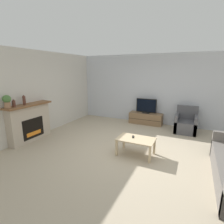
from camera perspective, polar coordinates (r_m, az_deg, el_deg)
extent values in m
plane|color=tan|center=(4.80, 5.06, -12.39)|extent=(24.00, 24.00, 0.00)
cube|color=silver|center=(7.07, 13.40, 7.15)|extent=(12.00, 0.06, 2.70)
cube|color=beige|center=(6.15, -22.82, 5.55)|extent=(0.06, 12.00, 2.70)
cube|color=#B7A893|center=(5.80, -25.32, -3.34)|extent=(0.28, 1.32, 1.08)
cube|color=black|center=(5.73, -24.25, -4.79)|extent=(0.01, 0.72, 0.59)
cube|color=orange|center=(5.78, -24.08, -6.34)|extent=(0.01, 0.51, 0.12)
cube|color=brown|center=(5.65, -25.70, 2.10)|extent=(0.40, 1.44, 0.05)
cylinder|color=#512D23|center=(5.39, -29.41, 2.39)|extent=(0.09, 0.09, 0.17)
sphere|color=#512D23|center=(5.37, -29.52, 3.36)|extent=(0.05, 0.05, 0.05)
cylinder|color=#512D23|center=(5.57, -26.77, 3.39)|extent=(0.08, 0.08, 0.25)
sphere|color=#512D23|center=(5.55, -26.91, 4.71)|extent=(0.05, 0.05, 0.05)
cylinder|color=#936B4C|center=(5.29, -30.97, 1.94)|extent=(0.15, 0.15, 0.16)
sphere|color=#477038|center=(5.26, -31.18, 3.66)|extent=(0.21, 0.21, 0.21)
cube|color=brown|center=(7.06, 10.94, -2.09)|extent=(1.28, 0.42, 0.44)
cube|color=black|center=(6.86, 10.49, -2.53)|extent=(1.26, 0.01, 0.01)
cube|color=black|center=(7.00, 11.02, -0.20)|extent=(0.28, 0.18, 0.04)
cube|color=black|center=(6.94, 11.13, 2.10)|extent=(0.79, 0.03, 0.53)
cube|color=black|center=(6.92, 11.10, 2.07)|extent=(0.73, 0.01, 0.48)
cube|color=#4C4C51|center=(6.53, 22.87, -4.40)|extent=(0.70, 0.76, 0.40)
cube|color=#4C4C51|center=(6.72, 23.36, -0.08)|extent=(0.70, 0.14, 0.48)
cube|color=#4C4C51|center=(6.52, 20.33, -3.23)|extent=(0.10, 0.76, 0.61)
cube|color=#4C4C51|center=(6.50, 25.59, -3.77)|extent=(0.10, 0.76, 0.61)
cube|color=#CCB289|center=(4.43, 7.82, -8.76)|extent=(0.92, 0.57, 0.03)
cube|color=#CCB289|center=(4.44, 1.48, -11.65)|extent=(0.05, 0.05, 0.41)
cube|color=#CCB289|center=(4.21, 12.24, -13.49)|extent=(0.05, 0.05, 0.41)
cube|color=#CCB289|center=(4.86, 3.88, -9.39)|extent=(0.05, 0.05, 0.41)
cube|color=#CCB289|center=(4.65, 13.69, -10.88)|extent=(0.05, 0.05, 0.41)
cube|color=black|center=(4.50, 6.90, -8.02)|extent=(0.08, 0.16, 0.02)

